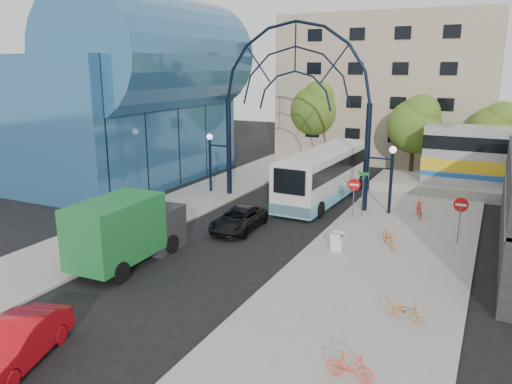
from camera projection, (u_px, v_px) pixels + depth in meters
The scene contains 21 objects.
ground at pixel (176, 277), 22.43m from camera, with size 120.00×120.00×0.00m, color black.
sidewalk_east at pixel (374, 275), 22.50m from camera, with size 8.00×56.00×0.12m, color gray.
plaza_west at pixel (145, 221), 30.40m from camera, with size 5.00×50.00×0.12m, color gray.
gateway_arch at pixel (295, 77), 32.52m from camera, with size 13.64×0.44×12.10m.
stop_sign at pixel (354, 188), 30.35m from camera, with size 0.80×0.07×2.50m.
do_not_enter_sign at pixel (461, 209), 25.98m from camera, with size 0.76×0.07×2.48m.
street_name_sign at pixel (363, 185), 30.67m from camera, with size 0.70×0.70×2.80m.
sandwich_board at pixel (337, 240), 25.07m from camera, with size 0.55×0.61×0.99m.
transit_hall at pixel (123, 98), 40.34m from camera, with size 16.50×18.00×14.50m.
apartment_block at pixel (390, 88), 50.32m from camera, with size 20.00×12.10×14.00m.
tree_north_a at pixel (416, 123), 41.28m from camera, with size 4.48×4.48×7.00m.
tree_north_b at pixel (317, 107), 48.85m from camera, with size 5.12×5.12×8.00m.
tree_north_c at pixel (496, 129), 40.56m from camera, with size 4.16×4.16×6.50m.
city_bus at pixel (326, 173), 35.43m from camera, with size 3.38×12.77×3.48m.
green_truck at pixel (128, 230), 23.77m from camera, with size 2.70×6.62×3.31m.
black_suv at pixel (239, 219), 28.77m from camera, with size 2.13×4.63×1.29m, color black.
red_sedan at pixel (16, 344), 15.75m from camera, with size 1.53×4.40×1.45m, color #B70B13.
bike_near_a at pixel (389, 237), 25.93m from camera, with size 0.64×1.84×0.97m, color orange.
bike_near_b at pixel (419, 208), 30.87m from camera, with size 0.52×1.85×1.11m, color red.
bike_far_a at pixel (405, 310), 18.38m from camera, with size 0.53×1.51×0.79m, color orange.
bike_far_b at pixel (350, 366), 14.85m from camera, with size 0.42×1.47×0.89m, color #E6442E.
Camera 1 is at (12.34, -17.11, 9.25)m, focal length 35.00 mm.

